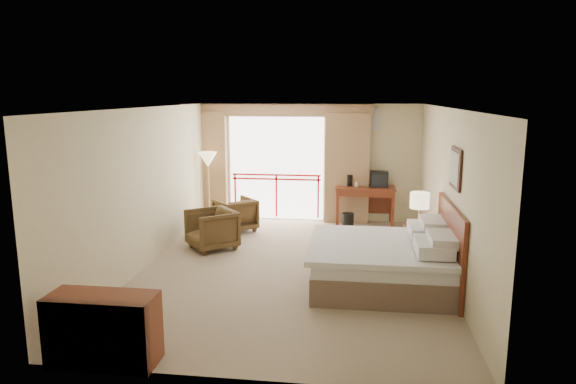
# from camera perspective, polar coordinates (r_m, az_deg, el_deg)

# --- Properties ---
(floor) EXTENTS (7.00, 7.00, 0.00)m
(floor) POSITION_cam_1_polar(r_m,az_deg,el_deg) (8.83, 0.49, -8.46)
(floor) COLOR gray
(floor) RESTS_ON ground
(ceiling) EXTENTS (7.00, 7.00, 0.00)m
(ceiling) POSITION_cam_1_polar(r_m,az_deg,el_deg) (8.33, 0.52, 9.34)
(ceiling) COLOR white
(ceiling) RESTS_ON wall_back
(wall_back) EXTENTS (5.00, 0.00, 5.00)m
(wall_back) POSITION_cam_1_polar(r_m,az_deg,el_deg) (11.92, 2.52, 3.29)
(wall_back) COLOR beige
(wall_back) RESTS_ON ground
(wall_front) EXTENTS (5.00, 0.00, 5.00)m
(wall_front) POSITION_cam_1_polar(r_m,az_deg,el_deg) (5.12, -4.22, -7.05)
(wall_front) COLOR beige
(wall_front) RESTS_ON ground
(wall_left) EXTENTS (0.00, 7.00, 7.00)m
(wall_left) POSITION_cam_1_polar(r_m,az_deg,el_deg) (9.12, -15.30, 0.55)
(wall_left) COLOR beige
(wall_left) RESTS_ON ground
(wall_right) EXTENTS (0.00, 7.00, 7.00)m
(wall_right) POSITION_cam_1_polar(r_m,az_deg,el_deg) (8.55, 17.37, -0.22)
(wall_right) COLOR beige
(wall_right) RESTS_ON ground
(balcony_door) EXTENTS (2.40, 0.00, 2.40)m
(balcony_door) POSITION_cam_1_polar(r_m,az_deg,el_deg) (12.01, -1.30, 2.63)
(balcony_door) COLOR white
(balcony_door) RESTS_ON wall_back
(balcony_railing) EXTENTS (2.09, 0.03, 1.02)m
(balcony_railing) POSITION_cam_1_polar(r_m,az_deg,el_deg) (12.05, -1.31, 0.79)
(balcony_railing) COLOR red
(balcony_railing) RESTS_ON wall_back
(curtain_left) EXTENTS (1.00, 0.26, 2.50)m
(curtain_left) POSITION_cam_1_polar(r_m,az_deg,el_deg) (12.24, -9.07, 2.89)
(curtain_left) COLOR #926C4D
(curtain_left) RESTS_ON wall_back
(curtain_right) EXTENTS (1.00, 0.26, 2.50)m
(curtain_right) POSITION_cam_1_polar(r_m,az_deg,el_deg) (11.74, 6.59, 2.62)
(curtain_right) COLOR #926C4D
(curtain_right) RESTS_ON wall_back
(valance) EXTENTS (4.40, 0.22, 0.28)m
(valance) POSITION_cam_1_polar(r_m,az_deg,el_deg) (11.79, -1.41, 9.07)
(valance) COLOR #926C4D
(valance) RESTS_ON wall_back
(hvac_vent) EXTENTS (0.50, 0.04, 0.50)m
(hvac_vent) POSITION_cam_1_polar(r_m,az_deg,el_deg) (11.76, 8.93, 7.96)
(hvac_vent) COLOR silver
(hvac_vent) RESTS_ON wall_back
(bed) EXTENTS (2.13, 2.06, 0.97)m
(bed) POSITION_cam_1_polar(r_m,az_deg,el_deg) (8.10, 10.64, -7.64)
(bed) COLOR brown
(bed) RESTS_ON floor
(headboard) EXTENTS (0.06, 2.10, 1.30)m
(headboard) POSITION_cam_1_polar(r_m,az_deg,el_deg) (8.13, 17.53, -5.87)
(headboard) COLOR #5B2619
(headboard) RESTS_ON wall_right
(framed_art) EXTENTS (0.04, 0.72, 0.60)m
(framed_art) POSITION_cam_1_polar(r_m,az_deg,el_deg) (7.89, 18.11, 2.52)
(framed_art) COLOR black
(framed_art) RESTS_ON wall_right
(nightstand) EXTENTS (0.48, 0.56, 0.64)m
(nightstand) POSITION_cam_1_polar(r_m,az_deg,el_deg) (9.27, 14.23, -5.76)
(nightstand) COLOR #5B2619
(nightstand) RESTS_ON floor
(table_lamp) EXTENTS (0.33, 0.33, 0.59)m
(table_lamp) POSITION_cam_1_polar(r_m,az_deg,el_deg) (9.13, 14.42, -0.98)
(table_lamp) COLOR tan
(table_lamp) RESTS_ON nightstand
(phone) EXTENTS (0.21, 0.18, 0.08)m
(phone) POSITION_cam_1_polar(r_m,az_deg,el_deg) (9.03, 14.13, -3.83)
(phone) COLOR black
(phone) RESTS_ON nightstand
(desk) EXTENTS (1.33, 0.64, 0.87)m
(desk) POSITION_cam_1_polar(r_m,az_deg,el_deg) (11.77, 8.56, -0.26)
(desk) COLOR #5B2619
(desk) RESTS_ON floor
(tv) EXTENTS (0.39, 0.31, 0.35)m
(tv) POSITION_cam_1_polar(r_m,az_deg,el_deg) (11.65, 10.09, 1.41)
(tv) COLOR black
(tv) RESTS_ON desk
(coffee_maker) EXTENTS (0.12, 0.12, 0.26)m
(coffee_maker) POSITION_cam_1_polar(r_m,az_deg,el_deg) (11.65, 6.89, 1.27)
(coffee_maker) COLOR black
(coffee_maker) RESTS_ON desk
(cup) EXTENTS (0.08, 0.08, 0.10)m
(cup) POSITION_cam_1_polar(r_m,az_deg,el_deg) (11.61, 7.62, 0.82)
(cup) COLOR white
(cup) RESTS_ON desk
(wastebasket) EXTENTS (0.33, 0.33, 0.32)m
(wastebasket) POSITION_cam_1_polar(r_m,az_deg,el_deg) (11.46, 6.67, -3.14)
(wastebasket) COLOR black
(wastebasket) RESTS_ON floor
(armchair_far) EXTENTS (1.09, 1.09, 0.71)m
(armchair_far) POSITION_cam_1_polar(r_m,az_deg,el_deg) (11.21, -5.86, -4.29)
(armchair_far) COLOR #43301A
(armchair_far) RESTS_ON floor
(armchair_near) EXTENTS (1.16, 1.16, 0.76)m
(armchair_near) POSITION_cam_1_polar(r_m,az_deg,el_deg) (10.01, -8.42, -6.22)
(armchair_near) COLOR #43301A
(armchair_near) RESTS_ON floor
(side_table) EXTENTS (0.52, 0.52, 0.57)m
(side_table) POSITION_cam_1_polar(r_m,az_deg,el_deg) (10.50, -9.11, -3.21)
(side_table) COLOR black
(side_table) RESTS_ON floor
(book) EXTENTS (0.19, 0.23, 0.02)m
(book) POSITION_cam_1_polar(r_m,az_deg,el_deg) (10.46, -9.14, -2.24)
(book) COLOR white
(book) RESTS_ON side_table
(floor_lamp) EXTENTS (0.42, 0.42, 1.63)m
(floor_lamp) POSITION_cam_1_polar(r_m,az_deg,el_deg) (11.70, -8.89, 3.29)
(floor_lamp) COLOR tan
(floor_lamp) RESTS_ON floor
(dresser) EXTENTS (1.18, 0.50, 0.79)m
(dresser) POSITION_cam_1_polar(r_m,az_deg,el_deg) (6.14, -19.87, -14.16)
(dresser) COLOR #5B2619
(dresser) RESTS_ON floor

